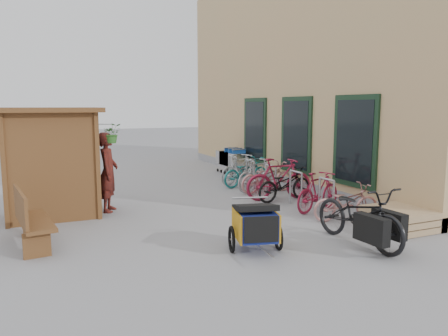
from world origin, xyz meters
name	(u,v)px	position (x,y,z in m)	size (l,w,h in m)	color
ground	(232,228)	(0.00, 0.00, 0.00)	(80.00, 80.00, 0.00)	gray
building	(347,75)	(6.49, 4.50, 3.49)	(6.07, 13.00, 7.00)	tan
kiosk	(46,147)	(-3.28, 2.47, 1.55)	(2.49, 1.65, 2.40)	brown
bike_rack	(271,178)	(2.30, 2.40, 0.52)	(0.05, 5.35, 0.86)	#A5A8AD
pallet_stack	(398,219)	(3.00, -1.40, 0.21)	(1.00, 1.20, 0.40)	tan
bench	(30,218)	(-3.68, 0.39, 0.51)	(0.66, 1.64, 1.01)	brown
shopping_carts	(230,158)	(3.00, 6.49, 0.56)	(0.54, 1.49, 0.96)	silver
child_trailer	(255,223)	(-0.22, -1.38, 0.48)	(0.96, 1.50, 0.87)	navy
cargo_bike	(360,215)	(1.59, -1.87, 0.54)	(0.81, 2.10, 1.09)	black
person_kiosk	(108,172)	(-1.99, 2.50, 0.92)	(0.67, 0.44, 1.84)	maroon
bike_0	(346,202)	(2.48, -0.44, 0.40)	(0.53, 1.52, 0.80)	tan
bike_1	(318,192)	(2.44, 0.48, 0.47)	(0.44, 1.55, 0.93)	maroon
bike_2	(285,184)	(2.34, 1.77, 0.44)	(0.58, 1.68, 0.88)	black
bike_3	(279,179)	(2.28, 1.94, 0.55)	(0.52, 1.83, 1.10)	maroon
bike_4	(267,177)	(2.46, 2.89, 0.44)	(0.59, 1.68, 0.88)	tan
bike_5	(258,175)	(2.34, 3.22, 0.48)	(0.45, 1.60, 0.96)	silver
bike_6	(246,172)	(2.37, 4.01, 0.44)	(0.59, 1.68, 0.88)	#1D7473
bike_7	(240,169)	(2.36, 4.43, 0.48)	(0.45, 1.60, 0.96)	silver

